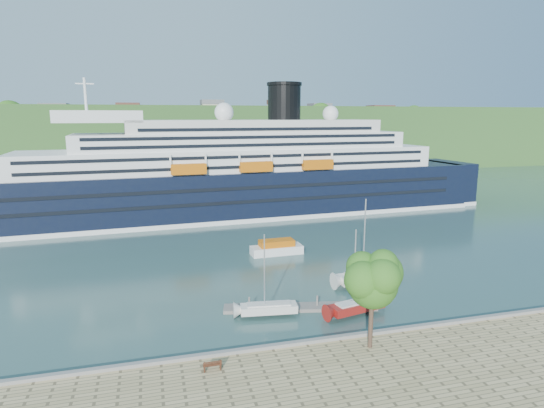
{
  "coord_description": "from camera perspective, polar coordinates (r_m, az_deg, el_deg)",
  "views": [
    {
      "loc": [
        -13.87,
        -34.42,
        20.29
      ],
      "look_at": [
        3.59,
        30.0,
        7.41
      ],
      "focal_mm": 30.0,
      "sensor_mm": 36.0,
      "label": 1
    }
  ],
  "objects": [
    {
      "name": "promenade_tree",
      "position": [
        39.44,
        12.45,
        -11.15
      ],
      "size": [
        5.6,
        5.6,
        9.28
      ],
      "primitive_type": null,
      "color": "#2A641A",
      "rests_on": "promenade"
    },
    {
      "name": "cruise_ship",
      "position": [
        93.41,
        -5.94,
        6.79
      ],
      "size": [
        122.36,
        24.32,
        27.3
      ],
      "primitive_type": null,
      "rotation": [
        0.0,
        0.0,
        0.05
      ],
      "color": "black",
      "rests_on": "ground"
    },
    {
      "name": "floating_pontoon",
      "position": [
        50.0,
        3.57,
        -12.81
      ],
      "size": [
        16.44,
        5.38,
        0.36
      ],
      "primitive_type": null,
      "rotation": [
        0.0,
        0.0,
        -0.21
      ],
      "color": "gray",
      "rests_on": "ground"
    },
    {
      "name": "far_hillside",
      "position": [
        180.14,
        -10.84,
        8.09
      ],
      "size": [
        400.0,
        50.0,
        24.0
      ],
      "primitive_type": "cube",
      "color": "#2D5421",
      "rests_on": "ground"
    },
    {
      "name": "sailboat_white_near",
      "position": [
        46.77,
        -0.4,
        -9.24
      ],
      "size": [
        6.63,
        2.6,
        8.34
      ],
      "primitive_type": null,
      "rotation": [
        0.0,
        0.0,
        -0.13
      ],
      "color": "silver",
      "rests_on": "ground"
    },
    {
      "name": "ground",
      "position": [
        42.29,
        6.25,
        -17.82
      ],
      "size": [
        400.0,
        400.0,
        0.0
      ],
      "primitive_type": "plane",
      "color": "#2A4A49",
      "rests_on": "ground"
    },
    {
      "name": "sailboat_red",
      "position": [
        47.91,
        10.76,
        -8.68
      ],
      "size": [
        7.01,
        3.25,
        8.75
      ],
      "primitive_type": null,
      "rotation": [
        0.0,
        0.0,
        0.21
      ],
      "color": "maroon",
      "rests_on": "ground"
    },
    {
      "name": "sailboat_white_far",
      "position": [
        55.92,
        11.97,
        -5.04
      ],
      "size": [
        8.07,
        2.65,
        10.28
      ],
      "primitive_type": null,
      "rotation": [
        0.0,
        0.0,
        0.06
      ],
      "color": "silver",
      "rests_on": "ground"
    },
    {
      "name": "tender_launch",
      "position": [
        68.3,
        0.58,
        -5.41
      ],
      "size": [
        7.92,
        2.93,
        2.17
      ],
      "primitive_type": null,
      "rotation": [
        0.0,
        0.0,
        0.03
      ],
      "color": "#C45E0B",
      "rests_on": "ground"
    },
    {
      "name": "park_bench",
      "position": [
        37.45,
        -7.51,
        -19.33
      ],
      "size": [
        1.49,
        0.62,
        0.95
      ],
      "primitive_type": null,
      "rotation": [
        0.0,
        0.0,
        -0.01
      ],
      "color": "#4C2715",
      "rests_on": "promenade"
    },
    {
      "name": "quay_coping",
      "position": [
        41.59,
        6.39,
        -16.55
      ],
      "size": [
        220.0,
        0.5,
        0.3
      ],
      "primitive_type": "cube",
      "color": "slate",
      "rests_on": "promenade"
    }
  ]
}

